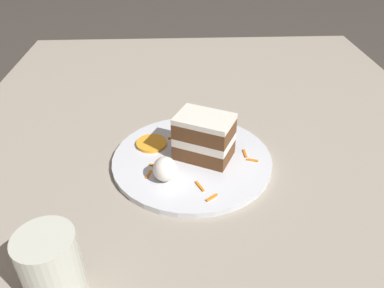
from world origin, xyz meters
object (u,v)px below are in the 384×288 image
(plate, at_px, (192,159))
(cake_slice, at_px, (204,137))
(drinking_glass, at_px, (52,269))
(cream_dollop, at_px, (165,169))
(orange_garnish, at_px, (152,145))

(plate, bearing_deg, cake_slice, -81.30)
(cake_slice, xyz_separation_m, drinking_glass, (-0.28, 0.21, -0.01))
(cream_dollop, bearing_deg, cake_slice, -48.36)
(orange_garnish, distance_m, drinking_glass, 0.33)
(plate, height_order, cream_dollop, cream_dollop)
(cake_slice, distance_m, drinking_glass, 0.35)
(plate, xyz_separation_m, drinking_glass, (-0.27, 0.19, 0.04))
(cream_dollop, relative_size, orange_garnish, 0.75)
(plate, distance_m, cake_slice, 0.05)
(plate, relative_size, orange_garnish, 4.93)
(cream_dollop, bearing_deg, drinking_glass, 147.14)
(orange_garnish, height_order, drinking_glass, drinking_glass)
(plate, bearing_deg, drinking_glass, 145.61)
(plate, relative_size, cream_dollop, 6.54)
(plate, height_order, cake_slice, cake_slice)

